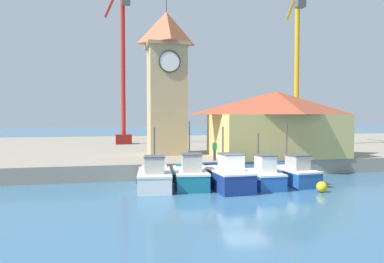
{
  "coord_description": "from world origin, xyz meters",
  "views": [
    {
      "loc": [
        -7.76,
        -20.63,
        4.73
      ],
      "look_at": [
        -1.29,
        8.78,
        3.5
      ],
      "focal_mm": 35.0,
      "sensor_mm": 36.0,
      "label": 1
    }
  ],
  "objects_px": {
    "warehouse_right": "(276,123)",
    "mooring_buoy": "(322,187)",
    "fishing_boat_left_outer": "(190,175)",
    "fishing_boat_left_inner": "(226,176)",
    "dock_worker_near_tower": "(215,150)",
    "fishing_boat_center": "(291,173)",
    "port_crane_near": "(123,78)",
    "fishing_boat_mid_left": "(261,176)",
    "clock_tower": "(167,79)",
    "fishing_boat_far_left": "(154,177)",
    "port_crane_far": "(296,83)"
  },
  "relations": [
    {
      "from": "fishing_boat_left_outer",
      "to": "warehouse_right",
      "type": "relative_size",
      "value": 0.43
    },
    {
      "from": "fishing_boat_left_inner",
      "to": "fishing_boat_left_outer",
      "type": "bearing_deg",
      "value": 153.41
    },
    {
      "from": "fishing_boat_mid_left",
      "to": "port_crane_far",
      "type": "bearing_deg",
      "value": 56.14
    },
    {
      "from": "fishing_boat_far_left",
      "to": "fishing_boat_left_outer",
      "type": "xyz_separation_m",
      "value": [
        2.41,
        0.04,
        0.02
      ]
    },
    {
      "from": "clock_tower",
      "to": "fishing_boat_far_left",
      "type": "bearing_deg",
      "value": -102.94
    },
    {
      "from": "fishing_boat_left_inner",
      "to": "dock_worker_near_tower",
      "type": "distance_m",
      "value": 5.65
    },
    {
      "from": "port_crane_near",
      "to": "mooring_buoy",
      "type": "height_order",
      "value": "port_crane_near"
    },
    {
      "from": "clock_tower",
      "to": "dock_worker_near_tower",
      "type": "distance_m",
      "value": 8.96
    },
    {
      "from": "fishing_boat_left_inner",
      "to": "mooring_buoy",
      "type": "relative_size",
      "value": 7.75
    },
    {
      "from": "fishing_boat_left_outer",
      "to": "dock_worker_near_tower",
      "type": "bearing_deg",
      "value": 56.24
    },
    {
      "from": "fishing_boat_left_outer",
      "to": "fishing_boat_center",
      "type": "distance_m",
      "value": 7.22
    },
    {
      "from": "fishing_boat_left_outer",
      "to": "port_crane_near",
      "type": "relative_size",
      "value": 0.23
    },
    {
      "from": "fishing_boat_left_inner",
      "to": "mooring_buoy",
      "type": "xyz_separation_m",
      "value": [
        5.45,
        -2.38,
        -0.49
      ]
    },
    {
      "from": "fishing_boat_left_outer",
      "to": "dock_worker_near_tower",
      "type": "distance_m",
      "value": 5.42
    },
    {
      "from": "fishing_boat_mid_left",
      "to": "fishing_boat_left_inner",
      "type": "bearing_deg",
      "value": -177.13
    },
    {
      "from": "fishing_boat_left_inner",
      "to": "port_crane_near",
      "type": "xyz_separation_m",
      "value": [
        -5.76,
        25.46,
        8.75
      ]
    },
    {
      "from": "clock_tower",
      "to": "warehouse_right",
      "type": "bearing_deg",
      "value": -22.35
    },
    {
      "from": "fishing_boat_left_inner",
      "to": "clock_tower",
      "type": "xyz_separation_m",
      "value": [
        -2.22,
        11.31,
        7.32
      ]
    },
    {
      "from": "fishing_boat_far_left",
      "to": "port_crane_far",
      "type": "xyz_separation_m",
      "value": [
        19.04,
        16.91,
        7.93
      ]
    },
    {
      "from": "fishing_boat_left_outer",
      "to": "mooring_buoy",
      "type": "height_order",
      "value": "fishing_boat_left_outer"
    },
    {
      "from": "fishing_boat_mid_left",
      "to": "port_crane_near",
      "type": "relative_size",
      "value": 0.2
    },
    {
      "from": "clock_tower",
      "to": "port_crane_near",
      "type": "relative_size",
      "value": 0.7
    },
    {
      "from": "warehouse_right",
      "to": "port_crane_near",
      "type": "bearing_deg",
      "value": 125.38
    },
    {
      "from": "fishing_boat_left_inner",
      "to": "mooring_buoy",
      "type": "height_order",
      "value": "fishing_boat_left_inner"
    },
    {
      "from": "fishing_boat_mid_left",
      "to": "fishing_boat_left_outer",
      "type": "bearing_deg",
      "value": 168.32
    },
    {
      "from": "warehouse_right",
      "to": "mooring_buoy",
      "type": "relative_size",
      "value": 16.73
    },
    {
      "from": "fishing_boat_far_left",
      "to": "port_crane_far",
      "type": "relative_size",
      "value": 0.26
    },
    {
      "from": "fishing_boat_left_outer",
      "to": "fishing_boat_mid_left",
      "type": "height_order",
      "value": "fishing_boat_left_outer"
    },
    {
      "from": "mooring_buoy",
      "to": "dock_worker_near_tower",
      "type": "distance_m",
      "value": 9.31
    },
    {
      "from": "fishing_boat_mid_left",
      "to": "clock_tower",
      "type": "distance_m",
      "value": 14.22
    },
    {
      "from": "clock_tower",
      "to": "port_crane_near",
      "type": "bearing_deg",
      "value": 104.04
    },
    {
      "from": "fishing_boat_center",
      "to": "port_crane_near",
      "type": "xyz_separation_m",
      "value": [
        -10.81,
        24.63,
        8.86
      ]
    },
    {
      "from": "fishing_boat_left_inner",
      "to": "fishing_boat_center",
      "type": "xyz_separation_m",
      "value": [
        5.04,
        0.83,
        -0.11
      ]
    },
    {
      "from": "fishing_boat_far_left",
      "to": "warehouse_right",
      "type": "bearing_deg",
      "value": 29.3
    },
    {
      "from": "mooring_buoy",
      "to": "port_crane_far",
      "type": "bearing_deg",
      "value": 66.12
    },
    {
      "from": "warehouse_right",
      "to": "dock_worker_near_tower",
      "type": "xyz_separation_m",
      "value": [
        -6.22,
        -2.06,
        -2.09
      ]
    },
    {
      "from": "mooring_buoy",
      "to": "fishing_boat_center",
      "type": "bearing_deg",
      "value": 97.15
    },
    {
      "from": "dock_worker_near_tower",
      "to": "mooring_buoy",
      "type": "bearing_deg",
      "value": -59.11
    },
    {
      "from": "fishing_boat_left_outer",
      "to": "fishing_boat_far_left",
      "type": "bearing_deg",
      "value": -179.02
    },
    {
      "from": "fishing_boat_left_outer",
      "to": "port_crane_far",
      "type": "distance_m",
      "value": 24.98
    },
    {
      "from": "port_crane_near",
      "to": "port_crane_far",
      "type": "xyz_separation_m",
      "value": [
        20.22,
        -7.5,
        -0.9
      ]
    },
    {
      "from": "fishing_boat_center",
      "to": "warehouse_right",
      "type": "height_order",
      "value": "warehouse_right"
    },
    {
      "from": "fishing_boat_mid_left",
      "to": "warehouse_right",
      "type": "bearing_deg",
      "value": 58.82
    },
    {
      "from": "fishing_boat_center",
      "to": "mooring_buoy",
      "type": "height_order",
      "value": "fishing_boat_center"
    },
    {
      "from": "clock_tower",
      "to": "dock_worker_near_tower",
      "type": "xyz_separation_m",
      "value": [
        2.98,
        -5.84,
        -6.11
      ]
    },
    {
      "from": "fishing_boat_far_left",
      "to": "fishing_boat_mid_left",
      "type": "bearing_deg",
      "value": -7.44
    },
    {
      "from": "fishing_boat_left_outer",
      "to": "fishing_boat_mid_left",
      "type": "distance_m",
      "value": 4.76
    },
    {
      "from": "fishing_boat_center",
      "to": "port_crane_near",
      "type": "relative_size",
      "value": 0.23
    },
    {
      "from": "warehouse_right",
      "to": "mooring_buoy",
      "type": "xyz_separation_m",
      "value": [
        -1.52,
        -9.91,
        -3.79
      ]
    },
    {
      "from": "fishing_boat_far_left",
      "to": "port_crane_far",
      "type": "height_order",
      "value": "port_crane_far"
    }
  ]
}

